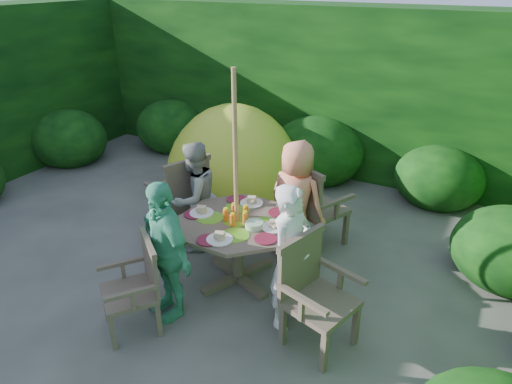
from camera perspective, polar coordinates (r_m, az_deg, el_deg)
The scene contains 13 objects.
ground at distance 5.06m, azimuth -13.70°, elevation -10.41°, with size 60.00×60.00×0.00m, color #47453F.
hedge_enclosure at distance 5.42m, azimuth -5.81°, elevation 7.67°, with size 9.00×9.00×2.50m.
patio_table at distance 4.58m, azimuth -2.35°, elevation -4.82°, with size 1.59×1.59×0.85m.
parasol_pole at distance 4.35m, azimuth -2.51°, elevation 0.94°, with size 0.04×0.04×2.20m, color #996B3D.
garden_chair_right at distance 3.94m, azimuth 7.20°, elevation -12.27°, with size 0.65×0.69×0.95m.
garden_chair_left at distance 5.42m, azimuth -9.19°, elevation -0.59°, with size 0.73×0.77×1.02m.
garden_chair_back at distance 5.25m, azimuth 7.26°, elevation -1.59°, with size 0.76×0.72×0.99m.
garden_chair_front at distance 4.21m, azimuth -14.68°, elevation -11.21°, with size 0.67×0.66×0.85m.
child_right at distance 4.01m, azimuth 4.43°, elevation -8.21°, with size 0.50×0.33×1.38m, color silver.
child_left at distance 5.15m, azimuth -7.67°, elevation -0.69°, with size 0.63×0.49×1.29m, color gray.
child_back at distance 4.99m, azimuth 5.01°, elevation -1.05°, with size 0.66×0.43×1.36m, color #F78B66.
child_front at distance 4.19m, azimuth -11.33°, elevation -7.18°, with size 0.80×0.33×1.36m, color #4DB48A.
dome_tent at distance 6.87m, azimuth -2.83°, elevation 0.61°, with size 2.59×2.59×2.51m.
Camera 1 is at (2.92, -2.91, 2.93)m, focal length 32.00 mm.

